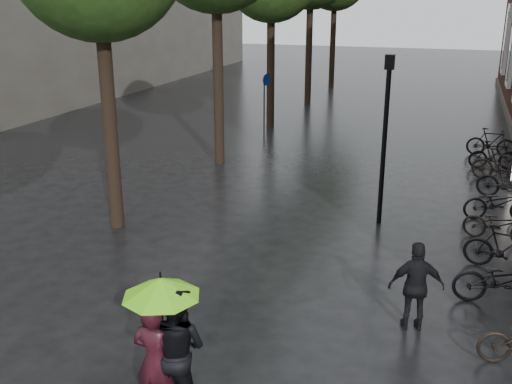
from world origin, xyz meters
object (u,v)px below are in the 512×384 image
at_px(person_burgundy, 155,361).
at_px(person_black, 176,350).
at_px(lamp_post, 385,124).
at_px(pedestrian_walking, 416,286).
at_px(parked_bicycles, 501,204).

distance_m(person_burgundy, person_black, 0.30).
relative_size(person_burgundy, lamp_post, 0.41).
height_order(pedestrian_walking, lamp_post, lamp_post).
bearing_deg(person_burgundy, person_black, -130.30).
bearing_deg(person_black, person_burgundy, 51.65).
bearing_deg(person_black, lamp_post, -98.59).
relative_size(person_burgundy, person_black, 0.91).
height_order(person_burgundy, lamp_post, lamp_post).
height_order(person_black, pedestrian_walking, person_black).
height_order(person_burgundy, person_black, person_black).
distance_m(person_burgundy, pedestrian_walking, 4.46).
bearing_deg(lamp_post, person_burgundy, -102.70).
height_order(person_black, parked_bicycles, person_black).
bearing_deg(parked_bicycles, pedestrian_walking, -105.49).
xyz_separation_m(person_burgundy, pedestrian_walking, (2.99, 3.31, -0.06)).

